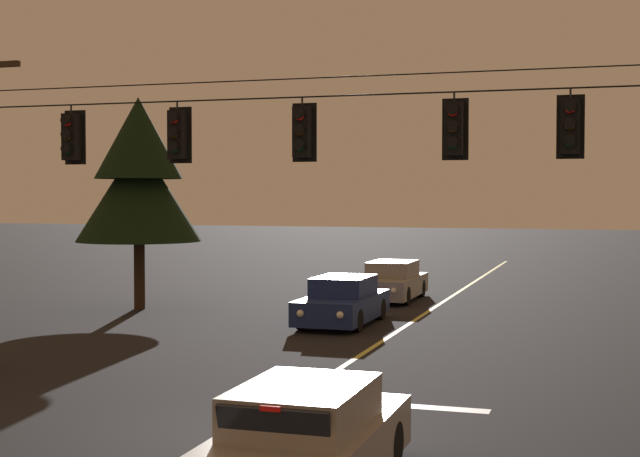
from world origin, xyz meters
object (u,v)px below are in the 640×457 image
Objects in this scene: car_oncoming_trailing at (392,282)px; traffic_light_left_inner at (177,134)px; tree_verge_near at (139,177)px; traffic_light_leftmost at (71,137)px; traffic_light_centre at (302,132)px; car_waiting_near_lane at (305,441)px; traffic_light_right_inner at (454,128)px; traffic_light_rightmost at (570,126)px; car_oncoming_lead at (343,302)px.

traffic_light_left_inner is at bearing -93.00° from car_oncoming_trailing.
car_oncoming_trailing is 0.64× the size of tree_verge_near.
traffic_light_leftmost and traffic_light_centre have the same top height.
traffic_light_leftmost is at bearing -101.80° from car_oncoming_trailing.
car_waiting_near_lane is (6.96, -5.62, -4.31)m from traffic_light_leftmost.
traffic_light_centre is 1.00× the size of traffic_light_right_inner.
car_waiting_near_lane is at bearing -79.90° from car_oncoming_trailing.
traffic_light_rightmost is at bearing -36.49° from tree_verge_near.
traffic_light_centre is 0.28× the size of car_waiting_near_lane.
traffic_light_right_inner is 0.28× the size of car_oncoming_trailing.
tree_verge_near is (-12.04, 10.40, -0.60)m from traffic_light_right_inner.
tree_verge_near is at bearing 143.51° from traffic_light_rightmost.
car_waiting_near_lane is at bearing -38.92° from traffic_light_leftmost.
traffic_light_centre reaches higher than car_oncoming_trailing.
traffic_light_right_inner is at bearing -40.82° from tree_verge_near.
traffic_light_right_inner is at bearing 80.44° from car_waiting_near_lane.
traffic_light_left_inner is 7.52m from traffic_light_rightmost.
car_oncoming_trailing is (0.81, 15.39, -4.31)m from traffic_light_left_inner.
traffic_light_left_inner is 0.18× the size of tree_verge_near.
tree_verge_near is (-11.09, 16.02, 3.71)m from car_waiting_near_lane.
traffic_light_centre is 4.91m from traffic_light_rightmost.
traffic_light_centre is 13.86m from tree_verge_near.
car_oncoming_trailing is (-1.80, 15.39, -4.31)m from traffic_light_centre.
car_waiting_near_lane is at bearing -50.99° from traffic_light_left_inner.
traffic_light_leftmost is 1.00× the size of traffic_light_left_inner.
traffic_light_left_inner is 0.28× the size of car_oncoming_trailing.
traffic_light_centre is 0.28× the size of car_oncoming_trailing.
traffic_light_right_inner and traffic_light_rightmost have the same top height.
traffic_light_right_inner is (7.90, 0.00, 0.00)m from traffic_light_leftmost.
traffic_light_rightmost is 0.28× the size of car_oncoming_trailing.
traffic_light_right_inner is at bearing 0.00° from traffic_light_leftmost.
car_oncoming_trailing is (3.21, 15.39, -4.31)m from traffic_light_leftmost.
car_oncoming_trailing is at bearing 113.55° from traffic_light_rightmost.
traffic_light_centre is at bearing -78.77° from car_oncoming_lead.
traffic_light_right_inner is 2.02m from traffic_light_rightmost.
traffic_light_rightmost is 17.33m from car_oncoming_trailing.
tree_verge_near is at bearing 111.69° from traffic_light_leftmost.
traffic_light_rightmost is at bearing -53.32° from car_oncoming_lead.
traffic_light_centre is 16.08m from car_oncoming_trailing.
car_oncoming_trailing is (-0.02, 6.41, 0.00)m from car_oncoming_lead.
car_waiting_near_lane is 0.98× the size of car_oncoming_lead.
traffic_light_leftmost is 2.41m from traffic_light_left_inner.
traffic_light_left_inner is 12.30m from tree_verge_near.
car_oncoming_lead is 6.41m from car_oncoming_trailing.
car_waiting_near_lane is 21.34m from car_oncoming_trailing.
traffic_light_left_inner is 0.28× the size of car_waiting_near_lane.
traffic_light_right_inner is 0.28× the size of car_oncoming_lead.
car_oncoming_lead is (-3.72, 14.60, -0.00)m from car_waiting_near_lane.
traffic_light_right_inner is at bearing -73.06° from car_oncoming_trailing.
car_oncoming_trailing is (-3.74, 21.01, -0.00)m from car_waiting_near_lane.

